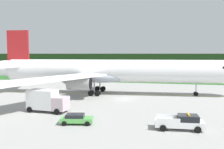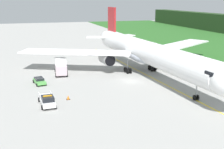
{
  "view_description": "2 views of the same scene",
  "coord_description": "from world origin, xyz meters",
  "views": [
    {
      "loc": [
        7.26,
        -46.42,
        8.94
      ],
      "look_at": [
        -3.31,
        3.63,
        4.5
      ],
      "focal_mm": 38.64,
      "sensor_mm": 36.0,
      "label": 1
    },
    {
      "loc": [
        55.27,
        -20.72,
        16.64
      ],
      "look_at": [
        5.44,
        -5.47,
        3.2
      ],
      "focal_mm": 47.4,
      "sensor_mm": 36.0,
      "label": 2
    }
  ],
  "objects": [
    {
      "name": "distant_tree_line",
      "position": [
        0.0,
        76.96,
        4.47
      ],
      "size": [
        288.0,
        7.83,
        8.94
      ],
      "primitive_type": "cube",
      "color": "#1F371A",
      "rests_on": "ground"
    },
    {
      "name": "ops_pickup_truck",
      "position": [
        9.51,
        -17.58,
        0.9
      ],
      "size": [
        5.78,
        2.55,
        1.94
      ],
      "color": "white",
      "rests_on": "ground"
    },
    {
      "name": "grass_verge",
      "position": [
        0.0,
        51.21,
        0.02
      ],
      "size": [
        320.0,
        49.4,
        0.04
      ],
      "primitive_type": "cube",
      "color": "#285D23",
      "rests_on": "ground"
    },
    {
      "name": "ground",
      "position": [
        0.0,
        0.0,
        0.0
      ],
      "size": [
        320.0,
        320.0,
        0.0
      ],
      "primitive_type": "plane",
      "color": "#9B9A96"
    },
    {
      "name": "taxiway_centerline_main",
      "position": [
        -3.68,
        5.46,
        0.0
      ],
      "size": [
        75.44,
        5.32,
        0.01
      ],
      "primitive_type": "cube",
      "rotation": [
        0.0,
        0.0,
        0.07
      ],
      "color": "yellow",
      "rests_on": "ground"
    },
    {
      "name": "airliner",
      "position": [
        -4.7,
        5.39,
        5.02
      ],
      "size": [
        56.41,
        53.05,
        14.3
      ],
      "color": "white",
      "rests_on": "ground"
    },
    {
      "name": "apron_cone",
      "position": [
        7.61,
        -13.93,
        0.37
      ],
      "size": [
        0.6,
        0.6,
        0.76
      ],
      "color": "black",
      "rests_on": "ground"
    },
    {
      "name": "staff_car",
      "position": [
        -3.39,
        -17.98,
        0.7
      ],
      "size": [
        4.34,
        2.56,
        1.3
      ],
      "color": "#56AC4E",
      "rests_on": "ground"
    },
    {
      "name": "catering_truck",
      "position": [
        -10.11,
        -12.8,
        1.78
      ],
      "size": [
        6.43,
        3.12,
        3.55
      ],
      "color": "#C2AAB4",
      "rests_on": "ground"
    }
  ]
}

